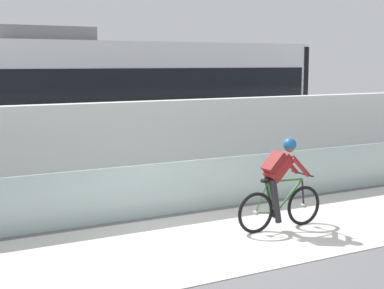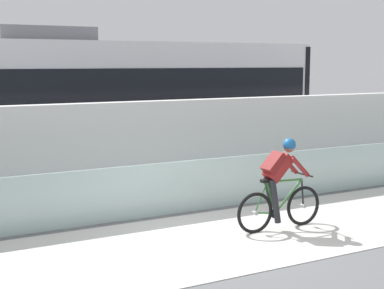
% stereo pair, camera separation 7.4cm
% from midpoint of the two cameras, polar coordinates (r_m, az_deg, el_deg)
% --- Properties ---
extents(ground_plane, '(200.00, 200.00, 0.00)m').
position_cam_midpoint_polar(ground_plane, '(9.76, 2.68, -9.33)').
color(ground_plane, slate).
extents(bike_path_deck, '(32.00, 3.20, 0.01)m').
position_cam_midpoint_polar(bike_path_deck, '(9.76, 2.68, -9.30)').
color(bike_path_deck, silver).
rests_on(bike_path_deck, ground).
extents(glass_parapet, '(32.00, 0.05, 1.02)m').
position_cam_midpoint_polar(glass_parapet, '(11.20, -2.22, -4.35)').
color(glass_parapet, '#ADC6C1').
rests_on(glass_parapet, ground).
extents(concrete_barrier_wall, '(32.00, 0.36, 2.08)m').
position_cam_midpoint_polar(concrete_barrier_wall, '(12.72, -5.82, -0.46)').
color(concrete_barrier_wall, silver).
rests_on(concrete_barrier_wall, ground).
extents(tram_rail_near, '(32.00, 0.08, 0.01)m').
position_cam_midpoint_polar(tram_rail_near, '(15.18, -9.39, -3.10)').
color(tram_rail_near, '#595654').
rests_on(tram_rail_near, ground).
extents(tram_rail_far, '(32.00, 0.08, 0.01)m').
position_cam_midpoint_polar(tram_rail_far, '(16.52, -11.03, -2.23)').
color(tram_rail_far, '#595654').
rests_on(tram_rail_far, ground).
extents(tram, '(11.06, 2.54, 3.81)m').
position_cam_midpoint_polar(tram, '(15.95, -7.00, 4.34)').
color(tram, silver).
rests_on(tram, ground).
extents(cyclist_on_bike, '(1.77, 0.58, 1.61)m').
position_cam_midpoint_polar(cyclist_on_bike, '(10.25, 8.84, -3.94)').
color(cyclist_on_bike, black).
rests_on(cyclist_on_bike, ground).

